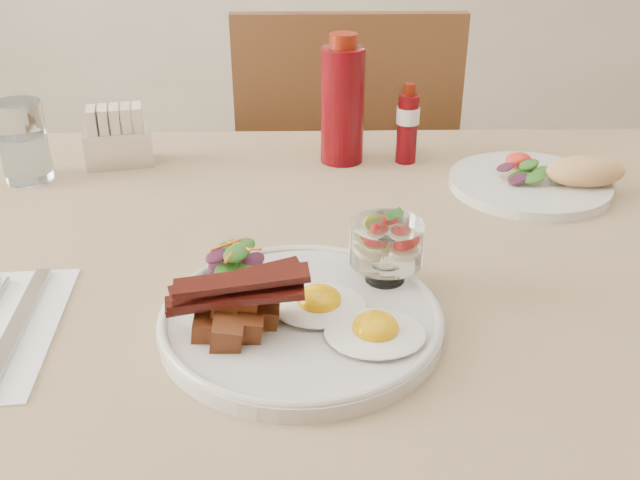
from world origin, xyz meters
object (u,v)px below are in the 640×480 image
at_px(ketchup_bottle, 342,103).
at_px(hot_sauce_bottle, 407,125).
at_px(fruit_cup, 386,244).
at_px(chair_far, 343,197).
at_px(water_glass, 24,146).
at_px(main_plate, 301,320).
at_px(second_plate, 543,179).
at_px(table, 372,316).
at_px(sugar_caddy, 118,139).

height_order(ketchup_bottle, hot_sauce_bottle, ketchup_bottle).
xyz_separation_m(fruit_cup, hot_sauce_bottle, (0.07, 0.38, 0.00)).
xyz_separation_m(chair_far, water_glass, (-0.48, -0.43, 0.28)).
bearing_deg(ketchup_bottle, chair_far, 86.26).
distance_m(main_plate, fruit_cup, 0.12).
bearing_deg(second_plate, water_glass, 175.81).
xyz_separation_m(table, fruit_cup, (0.00, -0.09, 0.15)).
height_order(fruit_cup, water_glass, water_glass).
bearing_deg(sugar_caddy, table, -51.46).
xyz_separation_m(second_plate, ketchup_bottle, (-0.28, 0.12, 0.08)).
xyz_separation_m(table, second_plate, (0.25, 0.18, 0.10)).
xyz_separation_m(table, chair_far, (0.00, 0.66, -0.14)).
bearing_deg(water_glass, main_plate, -44.27).
bearing_deg(water_glass, ketchup_bottle, 8.01).
distance_m(fruit_cup, hot_sauce_bottle, 0.39).
bearing_deg(chair_far, sugar_caddy, -134.41).
xyz_separation_m(chair_far, sugar_caddy, (-0.36, -0.37, 0.27)).
height_order(second_plate, sugar_caddy, sugar_caddy).
height_order(main_plate, second_plate, second_plate).
bearing_deg(table, fruit_cup, -88.33).
relative_size(second_plate, ketchup_bottle, 1.24).
relative_size(chair_far, sugar_caddy, 8.58).
distance_m(table, hot_sauce_bottle, 0.34).
height_order(chair_far, ketchup_bottle, ketchup_bottle).
height_order(table, main_plate, main_plate).
height_order(ketchup_bottle, water_glass, ketchup_bottle).
bearing_deg(sugar_caddy, second_plate, -22.68).
xyz_separation_m(hot_sauce_bottle, water_glass, (-0.56, -0.06, -0.01)).
bearing_deg(table, ketchup_bottle, 94.50).
bearing_deg(hot_sauce_bottle, ketchup_bottle, 175.76).
xyz_separation_m(chair_far, hot_sauce_bottle, (0.07, -0.37, 0.29)).
xyz_separation_m(chair_far, ketchup_bottle, (-0.02, -0.36, 0.32)).
relative_size(table, second_plate, 5.56).
xyz_separation_m(main_plate, hot_sauce_bottle, (0.16, 0.44, 0.05)).
bearing_deg(water_glass, fruit_cup, -33.61).
distance_m(fruit_cup, ketchup_bottle, 0.39).
relative_size(table, water_glass, 11.51).
xyz_separation_m(main_plate, fruit_cup, (0.09, 0.06, 0.05)).
height_order(chair_far, main_plate, chair_far).
bearing_deg(ketchup_bottle, water_glass, -171.99).
xyz_separation_m(chair_far, fruit_cup, (0.00, -0.75, 0.29)).
bearing_deg(second_plate, main_plate, -135.61).
height_order(chair_far, sugar_caddy, chair_far).
height_order(second_plate, ketchup_bottle, ketchup_bottle).
relative_size(table, sugar_caddy, 12.26).
bearing_deg(water_glass, hot_sauce_bottle, 5.87).
bearing_deg(fruit_cup, ketchup_bottle, 93.88).
bearing_deg(main_plate, hot_sauce_bottle, 70.06).
xyz_separation_m(chair_far, main_plate, (-0.09, -0.81, 0.24)).
height_order(chair_far, second_plate, chair_far).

